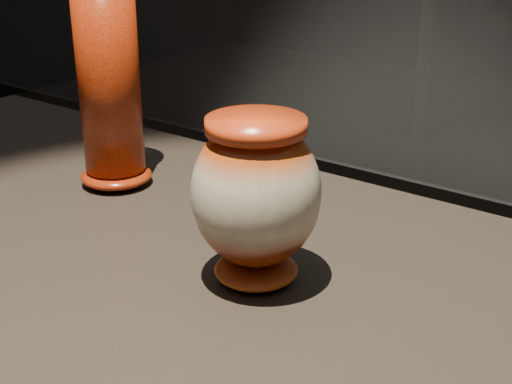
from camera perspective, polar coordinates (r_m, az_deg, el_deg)
main_vase at (r=0.79m, az=0.00°, el=-0.24°), size 0.17×0.17×0.20m
tall_vase at (r=1.08m, az=-11.70°, el=8.90°), size 0.11×0.11×0.35m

